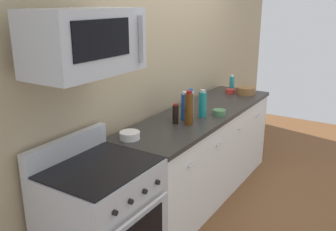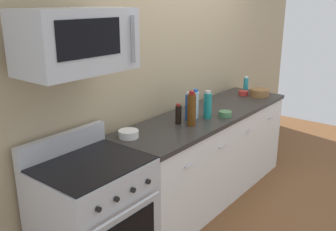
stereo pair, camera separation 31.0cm
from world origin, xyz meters
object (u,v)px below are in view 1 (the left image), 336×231
at_px(bottle_water_clear, 190,104).
at_px(bowl_white_ceramic, 130,135).
at_px(bottle_soy_sauce_dark, 175,114).
at_px(range_oven, 101,224).
at_px(bottle_soda_blue, 184,106).
at_px(bowl_wooden_salad, 246,90).
at_px(bottle_dish_soap, 232,83).
at_px(bottle_sparkling_teal, 202,104).
at_px(bowl_red_small, 230,91).
at_px(microwave, 85,42).
at_px(bottle_wine_amber, 189,109).
at_px(bowl_green_glaze, 219,112).

bearing_deg(bottle_water_clear, bowl_white_ceramic, 169.98).
distance_m(bottle_soy_sauce_dark, bowl_white_ceramic, 0.55).
height_order(range_oven, bottle_soda_blue, bottle_soda_blue).
bearing_deg(bowl_wooden_salad, bottle_dish_soap, 75.54).
bearing_deg(bottle_water_clear, range_oven, 179.88).
bearing_deg(bowl_white_ceramic, bottle_sparkling_teal, -14.94).
relative_size(bowl_wooden_salad, bowl_red_small, 1.98).
height_order(microwave, bottle_soda_blue, microwave).
height_order(bottle_soy_sauce_dark, bottle_water_clear, bottle_water_clear).
relative_size(bottle_wine_amber, bowl_wooden_salad, 1.42).
bearing_deg(bowl_green_glaze, bowl_red_small, 16.36).
relative_size(bottle_dish_soap, bowl_green_glaze, 1.59).
bearing_deg(bowl_red_small, bottle_water_clear, -177.09).
bearing_deg(bottle_soda_blue, bowl_green_glaze, -35.33).
bearing_deg(bottle_dish_soap, microwave, -179.06).
distance_m(bottle_soda_blue, bowl_green_glaze, 0.39).
height_order(bottle_soda_blue, bowl_green_glaze, bottle_soda_blue).
bearing_deg(bottle_dish_soap, bowl_white_ceramic, 178.65).
xyz_separation_m(microwave, bottle_water_clear, (1.29, -0.05, -0.70)).
height_order(bowl_white_ceramic, bowl_red_small, bowl_white_ceramic).
height_order(microwave, bottle_water_clear, microwave).
distance_m(bottle_soda_blue, bottle_dish_soap, 1.30).
distance_m(microwave, bottle_soy_sauce_dark, 1.29).
height_order(bottle_dish_soap, bowl_green_glaze, bottle_dish_soap).
xyz_separation_m(microwave, bottle_dish_soap, (2.50, 0.04, -0.74)).
relative_size(bottle_sparkling_teal, bottle_dish_soap, 1.34).
distance_m(bottle_sparkling_teal, bowl_red_small, 1.03).
height_order(bottle_sparkling_teal, bottle_soy_sauce_dark, bottle_sparkling_teal).
distance_m(bottle_wine_amber, bowl_wooden_salad, 1.35).
xyz_separation_m(bottle_soy_sauce_dark, bottle_water_clear, (0.23, -0.03, 0.04)).
bearing_deg(bowl_wooden_salad, bottle_soda_blue, 173.96).
xyz_separation_m(range_oven, bottle_dish_soap, (2.50, 0.09, 0.55)).
bearing_deg(bottle_soy_sauce_dark, bowl_green_glaze, -27.16).
bearing_deg(bottle_water_clear, bottle_soda_blue, 169.91).
xyz_separation_m(bowl_wooden_salad, bowl_red_small, (-0.07, 0.17, -0.02)).
bearing_deg(bottle_wine_amber, bowl_wooden_salad, -1.04).
xyz_separation_m(bottle_wine_amber, bottle_water_clear, (0.19, 0.09, -0.02)).
bearing_deg(bowl_white_ceramic, bowl_red_small, -2.45).
xyz_separation_m(bottle_wine_amber, bottle_sparkling_teal, (0.27, 0.00, -0.02)).
height_order(range_oven, bowl_green_glaze, range_oven).
bearing_deg(bottle_soda_blue, bowl_red_small, 1.94).
relative_size(range_oven, bowl_green_glaze, 8.52).
relative_size(range_oven, bottle_wine_amber, 3.41).
xyz_separation_m(bottle_soy_sauce_dark, bowl_white_ceramic, (-0.54, 0.11, -0.06)).
xyz_separation_m(bottle_soda_blue, bottle_soy_sauce_dark, (-0.14, 0.01, -0.04)).
height_order(bottle_soda_blue, bowl_red_small, bottle_soda_blue).
distance_m(bottle_sparkling_teal, bowl_wooden_salad, 1.08).
height_order(bottle_sparkling_teal, bowl_green_glaze, bottle_sparkling_teal).
bearing_deg(bowl_white_ceramic, bowl_wooden_salad, -7.45).
distance_m(bottle_sparkling_teal, bottle_water_clear, 0.12).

